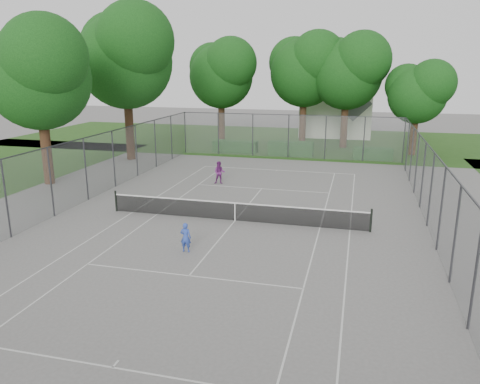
% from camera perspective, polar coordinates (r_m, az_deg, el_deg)
% --- Properties ---
extents(ground, '(120.00, 120.00, 0.00)m').
position_cam_1_polar(ground, '(22.87, -0.62, -3.54)').
color(ground, slate).
rests_on(ground, ground).
extents(grass_far, '(60.00, 20.00, 0.00)m').
position_cam_1_polar(grass_far, '(47.83, 7.49, 6.18)').
color(grass_far, '#1F4413').
rests_on(grass_far, ground).
extents(court_markings, '(11.03, 23.83, 0.01)m').
position_cam_1_polar(court_markings, '(22.87, -0.62, -3.52)').
color(court_markings, silver).
rests_on(court_markings, ground).
extents(tennis_net, '(12.87, 0.10, 1.10)m').
position_cam_1_polar(tennis_net, '(22.71, -0.63, -2.32)').
color(tennis_net, black).
rests_on(tennis_net, ground).
extents(perimeter_fence, '(18.08, 34.08, 3.52)m').
position_cam_1_polar(perimeter_fence, '(22.36, -0.64, 0.86)').
color(perimeter_fence, '#38383D').
rests_on(perimeter_fence, ground).
extents(tree_far_left, '(6.96, 6.35, 10.00)m').
position_cam_1_polar(tree_far_left, '(45.78, -2.24, 14.53)').
color(tree_far_left, '#392114').
rests_on(tree_far_left, ground).
extents(tree_far_midleft, '(7.33, 6.69, 10.54)m').
position_cam_1_polar(tree_far_midleft, '(45.45, 7.99, 14.87)').
color(tree_far_midleft, '#392114').
rests_on(tree_far_midleft, ground).
extents(tree_far_midright, '(7.19, 6.56, 10.33)m').
position_cam_1_polar(tree_far_midright, '(44.09, 13.07, 14.45)').
color(tree_far_midright, '#392114').
rests_on(tree_far_midright, ground).
extents(tree_far_right, '(5.49, 5.02, 7.90)m').
position_cam_1_polar(tree_far_right, '(42.01, 20.96, 11.55)').
color(tree_far_right, '#392114').
rests_on(tree_far_right, ground).
extents(tree_side_back, '(8.37, 7.64, 12.03)m').
position_cam_1_polar(tree_side_back, '(38.33, -13.77, 16.12)').
color(tree_side_back, '#392114').
rests_on(tree_side_back, ground).
extents(tree_side_front, '(7.19, 6.56, 10.33)m').
position_cam_1_polar(tree_side_front, '(31.61, -23.39, 13.53)').
color(tree_side_front, '#392114').
rests_on(tree_side_front, ground).
extents(hedge_left, '(3.89, 1.17, 0.97)m').
position_cam_1_polar(hedge_left, '(41.33, -0.57, 5.59)').
color(hedge_left, '#1B4C18').
rests_on(hedge_left, ground).
extents(hedge_mid, '(3.75, 1.07, 1.18)m').
position_cam_1_polar(hedge_mid, '(39.91, 6.20, 5.31)').
color(hedge_mid, '#1B4C18').
rests_on(hedge_mid, ground).
extents(hedge_right, '(3.10, 1.14, 0.93)m').
position_cam_1_polar(hedge_right, '(39.47, 15.89, 4.53)').
color(hedge_right, '#1B4C18').
rests_on(hedge_right, ground).
extents(house, '(7.34, 5.69, 9.14)m').
position_cam_1_polar(house, '(52.00, 11.73, 10.78)').
color(house, silver).
rests_on(house, ground).
extents(girl_player, '(0.45, 0.30, 1.23)m').
position_cam_1_polar(girl_player, '(19.11, -6.64, -5.51)').
color(girl_player, '#304CB5').
rests_on(girl_player, ground).
extents(woman_player, '(0.80, 0.68, 1.46)m').
position_cam_1_polar(woman_player, '(29.91, -2.52, 2.38)').
color(woman_player, '#732674').
rests_on(woman_player, ground).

